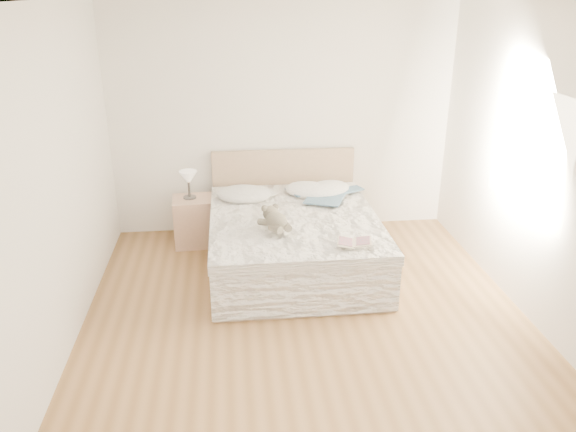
% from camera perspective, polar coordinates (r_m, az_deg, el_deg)
% --- Properties ---
extents(floor, '(4.00, 4.50, 0.00)m').
position_cam_1_polar(floor, '(5.09, 2.05, -10.94)').
color(floor, brown).
rests_on(floor, ground).
extents(ceiling, '(4.00, 4.50, 0.00)m').
position_cam_1_polar(ceiling, '(4.26, 2.58, 21.08)').
color(ceiling, white).
rests_on(ceiling, ground).
extents(wall_back, '(4.00, 0.02, 2.70)m').
position_cam_1_polar(wall_back, '(6.65, -0.54, 9.78)').
color(wall_back, white).
rests_on(wall_back, ground).
extents(wall_front, '(4.00, 0.02, 2.70)m').
position_cam_1_polar(wall_front, '(2.51, 9.88, -12.93)').
color(wall_front, white).
rests_on(wall_front, ground).
extents(wall_left, '(0.02, 4.50, 2.70)m').
position_cam_1_polar(wall_left, '(4.66, -22.89, 2.49)').
color(wall_left, white).
rests_on(wall_left, ground).
extents(wall_right, '(0.02, 4.50, 2.70)m').
position_cam_1_polar(wall_right, '(5.17, 24.84, 4.04)').
color(wall_right, white).
rests_on(wall_right, ground).
extents(window, '(0.02, 1.30, 1.10)m').
position_cam_1_polar(window, '(5.39, 23.35, 6.07)').
color(window, white).
rests_on(window, wall_right).
extents(bed, '(1.72, 2.14, 1.00)m').
position_cam_1_polar(bed, '(5.98, 0.49, -2.25)').
color(bed, tan).
rests_on(bed, floor).
extents(nightstand, '(0.47, 0.43, 0.56)m').
position_cam_1_polar(nightstand, '(6.56, -9.54, -0.52)').
color(nightstand, tan).
rests_on(nightstand, floor).
extents(table_lamp, '(0.26, 0.26, 0.32)m').
position_cam_1_polar(table_lamp, '(6.41, -10.08, 3.73)').
color(table_lamp, '#49433F').
rests_on(table_lamp, nightstand).
extents(pillow_left, '(0.67, 0.52, 0.18)m').
position_cam_1_polar(pillow_left, '(6.29, -4.52, 2.22)').
color(pillow_left, silver).
rests_on(pillow_left, bed).
extents(pillow_middle, '(0.70, 0.64, 0.17)m').
position_cam_1_polar(pillow_middle, '(6.39, 2.22, 2.62)').
color(pillow_middle, white).
rests_on(pillow_middle, bed).
extents(pillow_right, '(0.70, 0.65, 0.17)m').
position_cam_1_polar(pillow_right, '(6.43, 4.01, 2.70)').
color(pillow_right, white).
rests_on(pillow_right, bed).
extents(blouse, '(0.81, 0.84, 0.02)m').
position_cam_1_polar(blouse, '(6.25, 3.91, 2.03)').
color(blouse, '#35536C').
rests_on(blouse, bed).
extents(photo_book, '(0.42, 0.36, 0.03)m').
position_cam_1_polar(photo_book, '(6.31, -3.09, 2.25)').
color(photo_book, silver).
rests_on(photo_book, bed).
extents(childrens_book, '(0.37, 0.29, 0.02)m').
position_cam_1_polar(childrens_book, '(5.14, 6.74, -2.71)').
color(childrens_book, beige).
rests_on(childrens_book, bed).
extents(teddy_bear, '(0.37, 0.43, 0.19)m').
position_cam_1_polar(teddy_bear, '(5.37, -1.17, -1.21)').
color(teddy_bear, '#645D4E').
rests_on(teddy_bear, bed).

